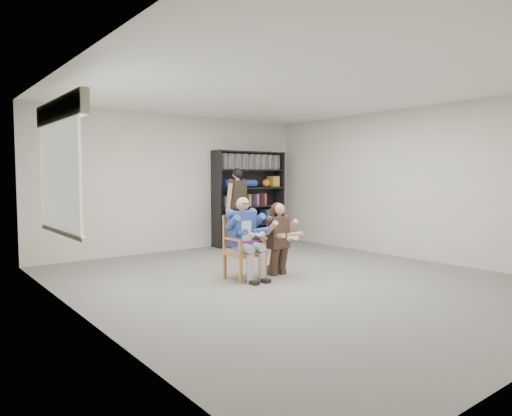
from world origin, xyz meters
TOP-DOWN VIEW (x-y plane):
  - room_shell at (0.00, 0.00)m, footprint 6.00×7.00m
  - floor at (0.00, 0.00)m, footprint 6.00×7.00m
  - window_left at (-2.95, 1.00)m, footprint 0.16×2.00m
  - armchair at (-0.50, 0.49)m, footprint 0.56×0.54m
  - seated_man at (-0.50, 0.49)m, footprint 0.55×0.75m
  - kneeling_woman at (0.08, 0.37)m, footprint 0.49×0.77m
  - bookshelf at (1.70, 3.28)m, footprint 1.80×0.38m
  - standing_man at (0.93, 2.67)m, footprint 0.59×0.42m

SIDE VIEW (x-z plane):
  - floor at x=0.00m, z-range -0.01..0.01m
  - armchair at x=-0.50m, z-range 0.00..0.95m
  - kneeling_woman at x=0.08m, z-range 0.00..1.14m
  - seated_man at x=-0.50m, z-range 0.00..1.24m
  - standing_man at x=0.93m, z-range 0.00..1.71m
  - bookshelf at x=1.70m, z-range 0.00..2.10m
  - room_shell at x=0.00m, z-range 0.00..2.80m
  - window_left at x=-2.95m, z-range 0.76..2.50m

